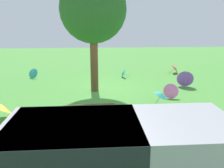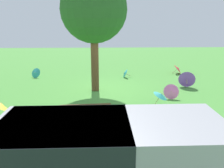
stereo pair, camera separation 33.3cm
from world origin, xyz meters
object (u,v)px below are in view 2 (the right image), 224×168
parasol_teal_2 (161,95)px  parasol_purple_1 (187,79)px  parasol_red_0 (178,69)px  park_bench (86,116)px  parasol_teal_1 (35,73)px  parasol_yellow_1 (0,105)px  parasol_teal_0 (125,73)px  van_dark (103,150)px  parasol_pink_0 (171,92)px  shade_tree (94,10)px

parasol_teal_2 → parasol_purple_1: (-2.07, -2.72, 0.00)m
parasol_red_0 → parasol_purple_1: size_ratio=0.89×
park_bench → parasol_teal_1: size_ratio=2.22×
park_bench → parasol_yellow_1: 3.36m
park_bench → parasol_red_0: (-5.63, -8.18, -0.13)m
parasol_red_0 → parasol_purple_1: parasol_purple_1 is taller
parasol_teal_1 → parasol_purple_1: parasol_purple_1 is taller
park_bench → parasol_teal_0: 7.45m
van_dark → parasol_teal_1: (4.25, -10.22, -0.61)m
parasol_teal_0 → parasol_purple_1: (-3.13, 2.32, 0.17)m
park_bench → parasol_pink_0: park_bench is taller
parasol_yellow_1 → parasol_teal_2: size_ratio=1.47×
parasol_yellow_1 → parasol_teal_2: 6.27m
shade_tree → parasol_red_0: size_ratio=6.68×
park_bench → parasol_yellow_1: bearing=-18.5°
van_dark → parasol_purple_1: bearing=-120.2°
van_dark → parasol_teal_0: size_ratio=8.08×
shade_tree → parasol_pink_0: shade_tree is taller
park_bench → parasol_pink_0: 4.69m
parasol_purple_1 → park_bench: bearing=44.0°
shade_tree → parasol_teal_2: bearing=141.4°
van_dark → parasol_teal_1: bearing=-67.4°
shade_tree → parasol_teal_2: size_ratio=6.90×
parasol_pink_0 → parasol_teal_0: size_ratio=1.31×
van_dark → parasol_teal_1: 11.08m
van_dark → parasol_pink_0: size_ratio=6.18×
shade_tree → parasol_purple_1: bearing=-174.7°
shade_tree → park_bench: bearing=88.0°
parasol_teal_0 → parasol_red_0: (-3.71, -0.99, 0.06)m
parasol_pink_0 → parasol_purple_1: (-1.39, -1.94, 0.10)m
parasol_yellow_1 → parasol_teal_2: parasol_yellow_1 is taller
parasol_yellow_1 → parasol_teal_2: bearing=-169.9°
parasol_pink_0 → parasol_teal_1: size_ratio=1.02×
van_dark → parasol_red_0: (-5.08, -11.03, -0.57)m
parasol_pink_0 → parasol_red_0: bearing=-110.6°
park_bench → parasol_teal_2: 3.69m
park_bench → parasol_purple_1: 7.02m
van_dark → parasol_yellow_1: van_dark is taller
parasol_yellow_1 → van_dark: bearing=133.7°
park_bench → parasol_teal_2: bearing=-144.1°
shade_tree → parasol_teal_1: 6.06m
parasol_red_0 → parasol_teal_0: bearing=14.9°
shade_tree → parasol_teal_2: (-2.83, 2.26, -3.50)m
van_dark → shade_tree: 7.89m
parasol_pink_0 → parasol_teal_2: bearing=48.8°
parasol_pink_0 → parasol_purple_1: parasol_purple_1 is taller
parasol_teal_1 → parasol_teal_2: size_ratio=0.91×
parasol_yellow_1 → parasol_purple_1: bearing=-155.2°
park_bench → shade_tree: size_ratio=0.29×
parasol_teal_1 → park_bench: bearing=116.6°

